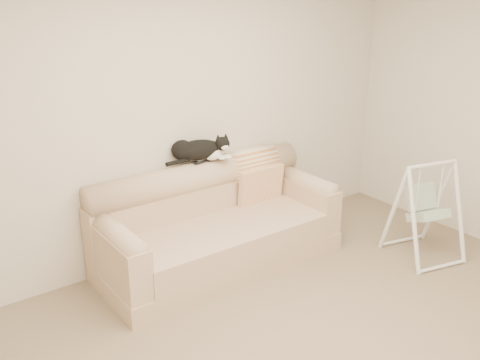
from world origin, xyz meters
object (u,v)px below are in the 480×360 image
Objects in this scene: tuxedo_cat at (199,150)px; sofa at (215,226)px; remote_a at (202,161)px; baby_swing at (426,210)px; remote_b at (215,158)px.

sofa is at bearing -92.56° from tuxedo_cat.
sofa is at bearing -96.24° from remote_a.
baby_swing is (1.64, -1.05, 0.11)m from sofa.
remote_b is 0.18× the size of baby_swing.
sofa is 0.63m from remote_b.
remote_a reaches higher than remote_b.
remote_a is 2.12m from baby_swing.
tuxedo_cat is at bearing 141.12° from baby_swing.
tuxedo_cat is (-0.15, 0.03, 0.11)m from remote_b.
remote_a is at bearing 141.27° from baby_swing.
remote_b is 0.19m from tuxedo_cat.
remote_a is 0.30× the size of tuxedo_cat.
tuxedo_cat is (-0.01, 0.02, 0.10)m from remote_a.
baby_swing is (1.48, -1.29, -0.44)m from remote_b.
remote_a is (0.03, 0.24, 0.56)m from sofa.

